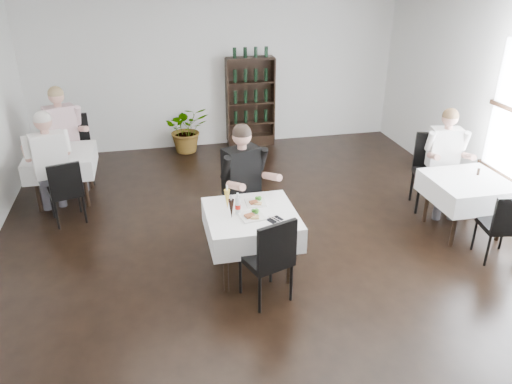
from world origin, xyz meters
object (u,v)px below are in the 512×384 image
potted_tree (187,129)px  main_table (251,224)px  diner_main (246,178)px  wine_shelf (250,103)px

potted_tree → main_table: bearing=-85.1°
potted_tree → diner_main: size_ratio=0.56×
potted_tree → diner_main: 3.66m
wine_shelf → main_table: bearing=-101.8°
wine_shelf → diner_main: bearing=-102.8°
main_table → potted_tree: potted_tree is taller
wine_shelf → potted_tree: 1.33m
wine_shelf → potted_tree: size_ratio=1.93×
wine_shelf → diner_main: 3.81m
wine_shelf → main_table: size_ratio=1.70×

